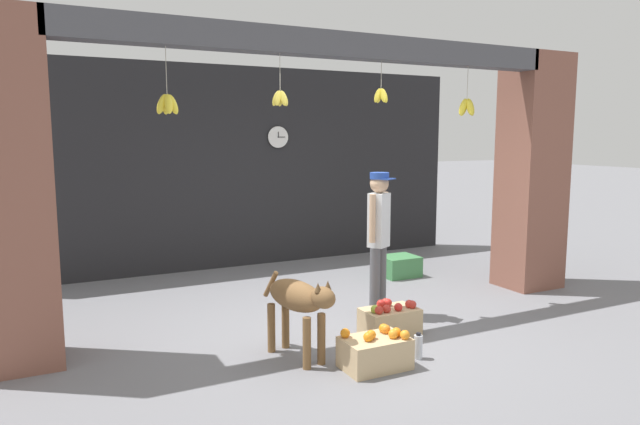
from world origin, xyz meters
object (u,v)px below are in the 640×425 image
(shopkeeper, at_px, (379,234))
(fruit_crate_oranges, at_px, (375,351))
(wall_clock, at_px, (278,137))
(fruit_crate_apples, at_px, (390,320))
(dog, at_px, (298,301))
(produce_box_green, at_px, (399,266))
(water_bottle, at_px, (418,347))

(shopkeeper, relative_size, fruit_crate_oranges, 2.82)
(fruit_crate_oranges, distance_m, wall_clock, 4.52)
(fruit_crate_oranges, xyz_separation_m, fruit_crate_apples, (0.56, 0.63, 0.00))
(shopkeeper, bearing_deg, wall_clock, -120.95)
(wall_clock, bearing_deg, dog, -109.83)
(produce_box_green, bearing_deg, fruit_crate_apples, -126.36)
(fruit_crate_oranges, bearing_deg, produce_box_green, 52.29)
(produce_box_green, height_order, wall_clock, wall_clock)
(shopkeeper, distance_m, produce_box_green, 1.98)
(fruit_crate_apples, height_order, wall_clock, wall_clock)
(water_bottle, bearing_deg, fruit_crate_apples, 79.22)
(fruit_crate_oranges, height_order, produce_box_green, fruit_crate_oranges)
(dog, bearing_deg, wall_clock, 146.10)
(dog, xyz_separation_m, fruit_crate_apples, (1.05, 0.17, -0.38))
(shopkeeper, relative_size, produce_box_green, 3.08)
(water_bottle, bearing_deg, produce_box_green, 58.99)
(dog, xyz_separation_m, fruit_crate_oranges, (0.49, -0.46, -0.38))
(fruit_crate_oranges, height_order, fruit_crate_apples, fruit_crate_oranges)
(fruit_crate_apples, xyz_separation_m, wall_clock, (0.26, 3.45, 1.76))
(fruit_crate_apples, bearing_deg, water_bottle, -100.78)
(dog, height_order, fruit_crate_oranges, dog)
(fruit_crate_apples, xyz_separation_m, water_bottle, (-0.12, -0.63, -0.03))
(shopkeeper, bearing_deg, fruit_crate_oranges, 27.27)
(fruit_crate_oranges, relative_size, fruit_crate_apples, 1.01)
(water_bottle, bearing_deg, wall_clock, 84.71)
(water_bottle, bearing_deg, shopkeeper, 74.74)
(dog, distance_m, produce_box_green, 3.24)
(dog, distance_m, fruit_crate_apples, 1.13)
(dog, distance_m, water_bottle, 1.11)
(dog, distance_m, wall_clock, 4.09)
(shopkeeper, xyz_separation_m, produce_box_green, (1.21, 1.38, -0.75))
(fruit_crate_oranges, relative_size, wall_clock, 1.62)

